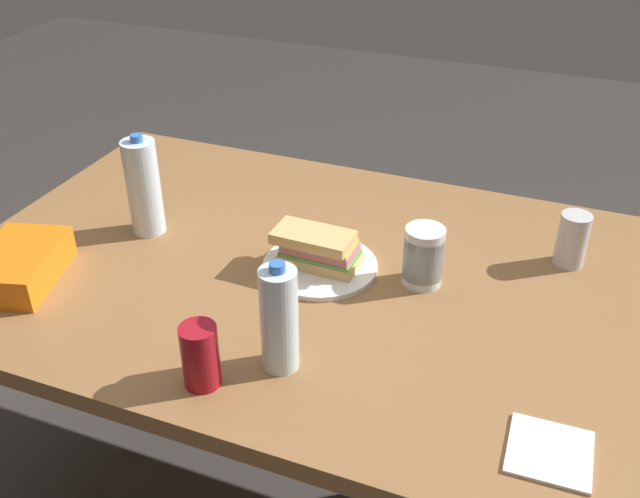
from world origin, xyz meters
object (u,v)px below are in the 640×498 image
object	(u,v)px
soda_can_silver	(572,240)
water_bottle_tall	(279,319)
soda_can_red	(200,356)
plastic_cup_stack	(423,256)
sandwich	(318,248)
paper_plate	(320,266)
chip_bag	(20,265)
dining_table	(306,301)
water_bottle_spare	(144,187)

from	to	relation	value
soda_can_silver	water_bottle_tall	bearing A→B (deg)	50.00
soda_can_red	plastic_cup_stack	size ratio (longest dim) A/B	0.93
soda_can_red	plastic_cup_stack	world-z (taller)	plastic_cup_stack
water_bottle_tall	soda_can_red	bearing A→B (deg)	40.95
sandwich	soda_can_silver	bearing A→B (deg)	-156.27
paper_plate	water_bottle_tall	world-z (taller)	water_bottle_tall
paper_plate	chip_bag	bearing A→B (deg)	25.27
soda_can_red	soda_can_silver	bearing A→B (deg)	-131.52
soda_can_red	plastic_cup_stack	bearing A→B (deg)	-122.12
sandwich	soda_can_red	world-z (taller)	soda_can_red
paper_plate	soda_can_red	xyz separation A→B (m)	(0.06, 0.41, 0.05)
paper_plate	sandwich	world-z (taller)	sandwich
dining_table	soda_can_red	bearing A→B (deg)	86.14
chip_bag	plastic_cup_stack	size ratio (longest dim) A/B	1.76
water_bottle_tall	soda_can_silver	xyz separation A→B (m)	(-0.45, -0.54, -0.04)
water_bottle_tall	water_bottle_spare	xyz separation A→B (m)	(0.49, -0.32, 0.01)
chip_bag	plastic_cup_stack	world-z (taller)	plastic_cup_stack
plastic_cup_stack	soda_can_red	bearing A→B (deg)	57.88
water_bottle_tall	soda_can_silver	size ratio (longest dim) A/B	1.81
dining_table	sandwich	distance (m)	0.15
water_bottle_tall	paper_plate	bearing A→B (deg)	-81.21
paper_plate	water_bottle_tall	size ratio (longest dim) A/B	1.15
dining_table	water_bottle_spare	size ratio (longest dim) A/B	6.22
sandwich	water_bottle_tall	world-z (taller)	water_bottle_tall
dining_table	soda_can_silver	world-z (taller)	soda_can_silver
plastic_cup_stack	water_bottle_spare	xyz separation A→B (m)	(0.66, 0.03, 0.05)
paper_plate	water_bottle_spare	size ratio (longest dim) A/B	1.03
chip_bag	water_bottle_tall	xyz separation A→B (m)	(-0.63, 0.05, 0.07)
dining_table	soda_can_red	world-z (taller)	soda_can_red
chip_bag	water_bottle_spare	world-z (taller)	water_bottle_spare
paper_plate	plastic_cup_stack	xyz separation A→B (m)	(-0.22, -0.03, 0.06)
water_bottle_spare	soda_can_silver	size ratio (longest dim) A/B	2.01
soda_can_red	water_bottle_spare	bearing A→B (deg)	-47.65
dining_table	water_bottle_tall	distance (m)	0.38
dining_table	paper_plate	distance (m)	0.10
sandwich	soda_can_red	size ratio (longest dim) A/B	1.51
paper_plate	water_bottle_tall	bearing A→B (deg)	98.79
dining_table	water_bottle_tall	xyz separation A→B (m)	(-0.08, 0.31, 0.20)
soda_can_silver	chip_bag	bearing A→B (deg)	24.55
paper_plate	chip_bag	size ratio (longest dim) A/B	1.10
sandwich	soda_can_red	bearing A→B (deg)	82.40
water_bottle_spare	sandwich	bearing A→B (deg)	179.32
paper_plate	sandwich	distance (m)	0.05
dining_table	plastic_cup_stack	xyz separation A→B (m)	(-0.25, -0.04, 0.16)
chip_bag	water_bottle_spare	size ratio (longest dim) A/B	0.94
paper_plate	water_bottle_spare	xyz separation A→B (m)	(0.44, -0.00, 0.11)
sandwich	plastic_cup_stack	world-z (taller)	plastic_cup_stack
water_bottle_tall	plastic_cup_stack	bearing A→B (deg)	-115.97
sandwich	water_bottle_spare	world-z (taller)	water_bottle_spare
water_bottle_spare	soda_can_red	bearing A→B (deg)	132.35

